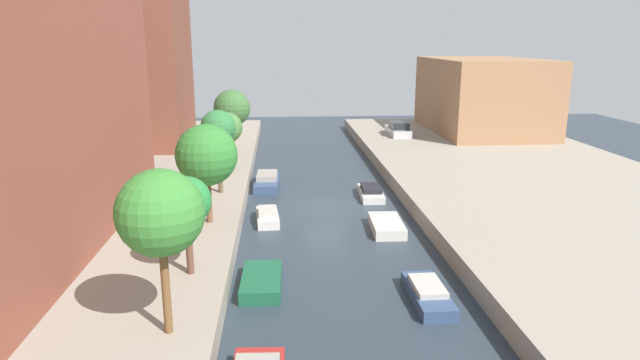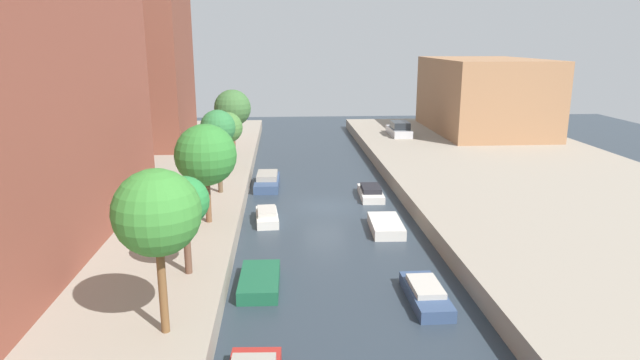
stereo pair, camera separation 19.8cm
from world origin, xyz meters
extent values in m
plane|color=#28333D|center=(0.00, 0.00, 0.00)|extent=(84.00, 84.00, 0.00)
cube|color=gray|center=(-15.00, 0.00, 0.50)|extent=(20.00, 64.00, 1.00)
cube|color=gray|center=(15.00, 0.00, 0.50)|extent=(20.00, 64.00, 1.00)
cube|color=#9E704C|center=(18.00, 22.30, 4.68)|extent=(10.00, 15.99, 7.37)
cylinder|color=brown|center=(-6.51, -16.75, 2.55)|extent=(0.27, 0.27, 3.10)
sphere|color=#367C2F|center=(-6.51, -16.75, 5.06)|extent=(2.75, 2.75, 2.75)
cylinder|color=brown|center=(-6.51, -12.07, 2.19)|extent=(0.29, 0.29, 2.38)
sphere|color=#267836|center=(-6.51, -12.07, 4.07)|extent=(1.97, 1.97, 1.97)
cylinder|color=brown|center=(-6.51, -5.53, 2.23)|extent=(0.30, 0.30, 2.46)
sphere|color=#2E752E|center=(-6.51, -5.53, 4.56)|extent=(3.15, 3.15, 3.15)
cylinder|color=brown|center=(-6.51, 0.25, 2.67)|extent=(0.29, 0.29, 3.33)
sphere|color=#2B6E38|center=(-6.51, 0.25, 5.08)|extent=(2.13, 2.13, 2.13)
cylinder|color=brown|center=(-6.51, 5.85, 2.21)|extent=(0.28, 0.28, 2.42)
sphere|color=#406F32|center=(-6.51, 5.85, 4.19)|extent=(2.20, 2.20, 2.20)
cylinder|color=brown|center=(-6.51, 10.70, 2.49)|extent=(0.28, 0.28, 2.98)
sphere|color=#386331|center=(-6.51, 10.70, 4.99)|extent=(2.89, 2.89, 2.89)
cube|color=#B7B7BC|center=(8.96, 20.48, 1.35)|extent=(1.84, 4.64, 0.70)
cube|color=#1E2328|center=(8.96, 20.13, 2.05)|extent=(1.61, 2.55, 0.70)
cube|color=#195638|center=(-3.68, -11.53, 0.28)|extent=(1.73, 3.45, 0.57)
cube|color=beige|center=(-3.58, -2.75, 0.25)|extent=(1.42, 3.18, 0.50)
cube|color=#B2ADA3|center=(-3.58, -2.84, 0.66)|extent=(1.14, 1.77, 0.31)
cube|color=#33476B|center=(-3.75, 5.13, 0.29)|extent=(1.79, 4.53, 0.58)
cube|color=gray|center=(-3.75, 5.37, 0.77)|extent=(1.48, 2.50, 0.38)
cube|color=#33476B|center=(3.04, -13.27, 0.25)|extent=(1.40, 3.76, 0.51)
cube|color=#B2ADA3|center=(3.04, -13.17, 0.62)|extent=(1.18, 2.07, 0.22)
cube|color=beige|center=(3.00, -4.77, 0.29)|extent=(1.77, 3.48, 0.57)
cube|color=beige|center=(3.21, 1.95, 0.23)|extent=(1.56, 3.74, 0.47)
cube|color=black|center=(3.21, 1.88, 0.63)|extent=(1.29, 2.07, 0.33)
camera|label=1|loc=(-2.80, -33.28, 10.24)|focal=31.05mm
camera|label=2|loc=(-2.60, -33.30, 10.24)|focal=31.05mm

